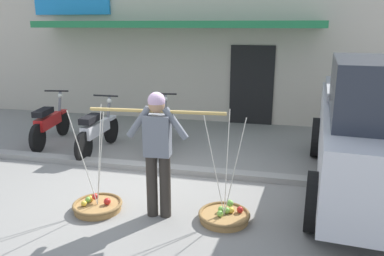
{
  "coord_description": "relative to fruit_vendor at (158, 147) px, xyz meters",
  "views": [
    {
      "loc": [
        2.08,
        -5.26,
        2.51
      ],
      "look_at": [
        0.69,
        0.6,
        0.85
      ],
      "focal_mm": 35.38,
      "sensor_mm": 36.0,
      "label": 1
    }
  ],
  "objects": [
    {
      "name": "ground_plane",
      "position": [
        -0.57,
        0.85,
        -0.98
      ],
      "size": [
        90.0,
        90.0,
        0.0
      ],
      "primitive_type": "plane",
      "color": "gray"
    },
    {
      "name": "sidewalk_curb",
      "position": [
        -0.57,
        1.55,
        -0.93
      ],
      "size": [
        20.0,
        0.24,
        0.1
      ],
      "primitive_type": "cube",
      "color": "gray",
      "rests_on": "ground"
    },
    {
      "name": "fruit_vendor",
      "position": [
        0.0,
        0.0,
        0.0
      ],
      "size": [
        1.76,
        0.22,
        1.7
      ],
      "color": "#2D2823",
      "rests_on": "ground"
    },
    {
      "name": "fruit_basket_left_side",
      "position": [
        -0.88,
        -0.06,
        -0.9
      ],
      "size": [
        0.69,
        0.69,
        1.45
      ],
      "color": "#9E7542",
      "rests_on": "ground"
    },
    {
      "name": "fruit_basket_right_side",
      "position": [
        0.88,
        0.07,
        -0.9
      ],
      "size": [
        0.69,
        0.69,
        1.45
      ],
      "color": "#9E7542",
      "rests_on": "ground"
    },
    {
      "name": "motorcycle_nearest_shop",
      "position": [
        -3.29,
        2.52,
        -0.53
      ],
      "size": [
        0.54,
        1.81,
        1.09
      ],
      "color": "black",
      "rests_on": "ground"
    },
    {
      "name": "motorcycle_second_in_row",
      "position": [
        -2.03,
        2.23,
        -0.53
      ],
      "size": [
        0.54,
        1.82,
        1.09
      ],
      "color": "black",
      "rests_on": "ground"
    },
    {
      "name": "motorcycle_third_in_row",
      "position": [
        -0.86,
        2.73,
        -0.53
      ],
      "size": [
        0.54,
        1.82,
        1.09
      ],
      "color": "black",
      "rests_on": "ground"
    },
    {
      "name": "storefront_building",
      "position": [
        -1.18,
        7.74,
        1.12
      ],
      "size": [
        13.0,
        6.0,
        4.2
      ],
      "color": "beige",
      "rests_on": "ground"
    }
  ]
}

